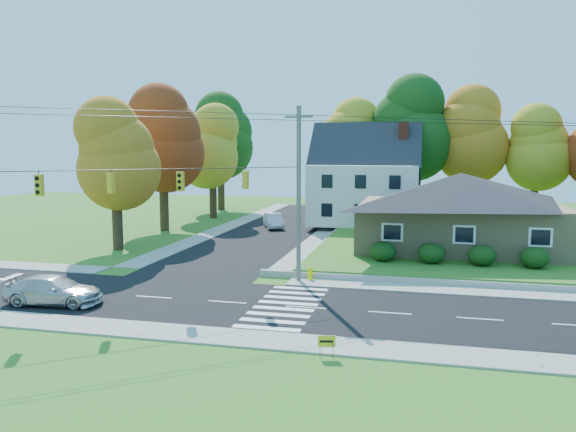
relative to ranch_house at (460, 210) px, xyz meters
name	(u,v)px	position (x,y,z in m)	size (l,w,h in m)	color
ground	(306,308)	(-8.00, -16.00, -3.27)	(120.00, 120.00, 0.00)	#3D7923
road_main	(306,307)	(-8.00, -16.00, -3.26)	(90.00, 8.00, 0.02)	black
road_cross	(279,228)	(-16.00, 10.00, -3.25)	(8.00, 44.00, 0.02)	black
sidewalk_north	(323,283)	(-8.00, -11.00, -3.23)	(90.00, 2.00, 0.08)	#9C9A90
sidewalk_south	(280,341)	(-8.00, -21.00, -3.23)	(90.00, 2.00, 0.08)	#9C9A90
lawn	(520,242)	(5.00, 5.00, -3.02)	(30.00, 30.00, 0.50)	#3D7923
ranch_house	(460,210)	(0.00, 0.00, 0.00)	(14.60, 10.60, 5.40)	tan
colonial_house	(365,181)	(-7.96, 12.00, 1.32)	(10.40, 8.40, 9.60)	silver
hedge_row	(456,254)	(-0.50, -6.20, -2.13)	(10.70, 1.70, 1.27)	#163A10
traffic_infrastructure	(309,199)	(-8.15, -14.65, 1.88)	(38.10, 10.66, 10.00)	#666059
tree_lot_0	(352,142)	(-10.00, 18.00, 5.04)	(6.72, 6.72, 12.51)	#3F2A19
tree_lot_1	(410,129)	(-4.00, 17.00, 6.35)	(7.84, 7.84, 14.60)	#3F2A19
tree_lot_2	(471,135)	(2.00, 18.00, 5.70)	(7.28, 7.28, 13.56)	#3F2A19
tree_lot_3	(536,148)	(8.00, 17.00, 4.39)	(6.16, 6.16, 11.47)	#3F2A19
tree_west_0	(115,155)	(-25.00, -4.00, 3.89)	(6.16, 6.16, 11.47)	#3F2A19
tree_west_1	(162,139)	(-26.00, 6.00, 5.20)	(7.28, 7.28, 13.56)	#3F2A19
tree_west_2	(212,147)	(-25.00, 16.00, 4.54)	(6.72, 6.72, 12.51)	#3F2A19
tree_west_3	(220,136)	(-27.00, 24.00, 5.85)	(7.84, 7.84, 14.60)	#3F2A19
silver_sedan	(54,290)	(-20.16, -18.34, -2.55)	(1.95, 4.80, 1.39)	#BDBDBD
white_car	(273,221)	(-16.50, 9.85, -2.54)	(1.49, 4.27, 1.41)	#AEB0BF
fire_hydrant	(310,274)	(-8.87, -10.47, -2.88)	(0.44, 0.35, 0.80)	#FFFA00
yard_sign	(327,342)	(-5.96, -22.14, -2.68)	(0.65, 0.17, 0.82)	black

